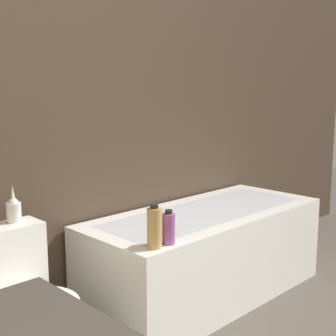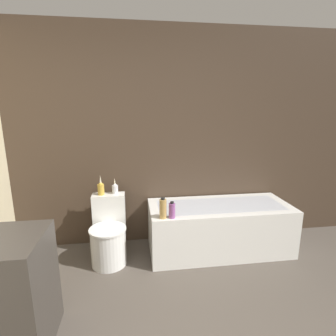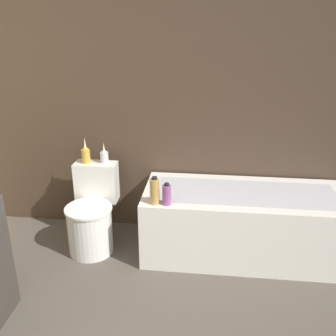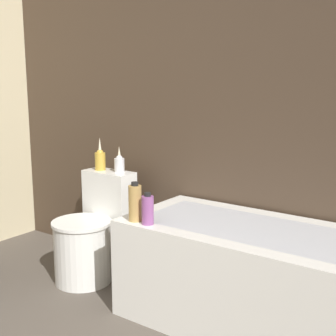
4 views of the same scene
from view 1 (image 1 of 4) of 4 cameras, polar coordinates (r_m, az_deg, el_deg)
name	(u,v)px [view 1 (image 1 of 4)]	position (r m, az deg, el deg)	size (l,w,h in m)	color
wall_back_tiled	(68,95)	(2.70, -12.10, 8.69)	(6.40, 0.06, 2.60)	#423326
bathtub	(206,253)	(3.08, 4.61, -10.30)	(1.65, 0.69, 0.57)	white
toilet	(27,325)	(2.29, -16.81, -17.83)	(0.40, 0.55, 0.71)	white
vase_silver	(14,209)	(2.34, -18.30, -4.80)	(0.07, 0.07, 0.18)	silver
shampoo_bottle_tall	(154,228)	(2.29, -1.67, -7.28)	(0.07, 0.07, 0.22)	tan
shampoo_bottle_short	(169,228)	(2.36, 0.08, -7.36)	(0.07, 0.07, 0.18)	#8C4C8C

